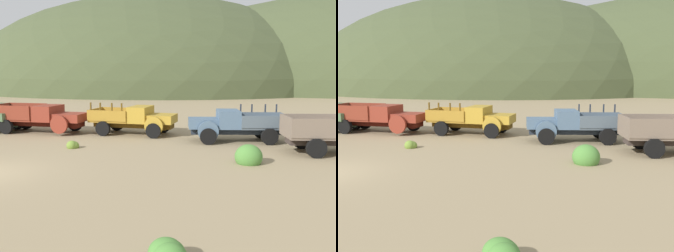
% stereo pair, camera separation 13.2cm
% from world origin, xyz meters
% --- Properties ---
extents(hill_distant, '(88.37, 76.06, 43.19)m').
position_xyz_m(hill_distant, '(-17.44, 76.00, 0.00)').
color(hill_distant, '#424C2D').
rests_on(hill_distant, ground).
extents(truck_rust_red, '(6.47, 2.60, 1.91)m').
position_xyz_m(truck_rust_red, '(-3.59, 9.82, 1.03)').
color(truck_rust_red, '#42140D').
rests_on(truck_rust_red, ground).
extents(truck_mustard, '(5.65, 2.58, 2.16)m').
position_xyz_m(truck_mustard, '(2.85, 10.76, 1.00)').
color(truck_mustard, '#593D12').
rests_on(truck_mustard, ground).
extents(truck_chalk_blue, '(6.01, 3.38, 2.16)m').
position_xyz_m(truck_chalk_blue, '(8.90, 9.80, 1.00)').
color(truck_chalk_blue, '#262D39').
rests_on(truck_chalk_blue, ground).
extents(bush_front_right, '(0.67, 0.63, 0.54)m').
position_xyz_m(bush_front_right, '(0.81, 5.62, 0.13)').
color(bush_front_right, olive).
rests_on(bush_front_right, ground).
extents(bush_near_barrel, '(1.25, 1.28, 1.15)m').
position_xyz_m(bush_near_barrel, '(10.26, 4.66, 0.28)').
color(bush_near_barrel, '#4C8438').
rests_on(bush_near_barrel, ground).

